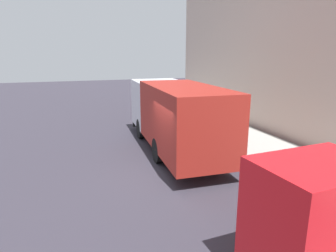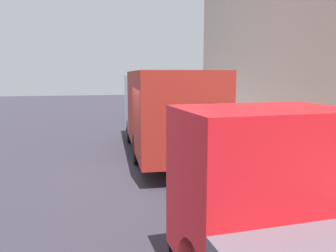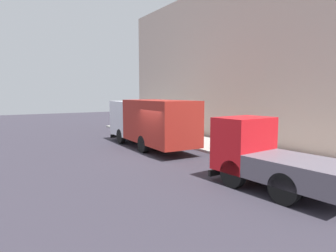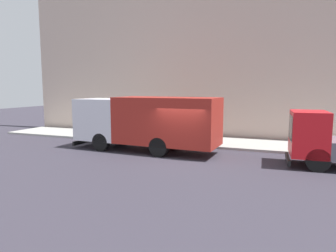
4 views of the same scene
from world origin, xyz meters
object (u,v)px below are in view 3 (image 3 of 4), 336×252
object	(u,v)px
large_utility_truck	(149,121)
small_flatbed_truck	(267,156)
traffic_cone_orange	(156,131)
pedestrian_walking	(162,124)

from	to	relation	value
large_utility_truck	small_flatbed_truck	world-z (taller)	large_utility_truck
traffic_cone_orange	small_flatbed_truck	bearing A→B (deg)	-103.66
pedestrian_walking	traffic_cone_orange	distance (m)	1.02
small_flatbed_truck	pedestrian_walking	size ratio (longest dim) A/B	2.87
small_flatbed_truck	pedestrian_walking	world-z (taller)	small_flatbed_truck
traffic_cone_orange	pedestrian_walking	bearing A→B (deg)	-86.73
large_utility_truck	small_flatbed_truck	distance (m)	9.28
large_utility_truck	traffic_cone_orange	world-z (taller)	large_utility_truck
large_utility_truck	traffic_cone_orange	size ratio (longest dim) A/B	13.35
traffic_cone_orange	large_utility_truck	bearing A→B (deg)	-125.09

